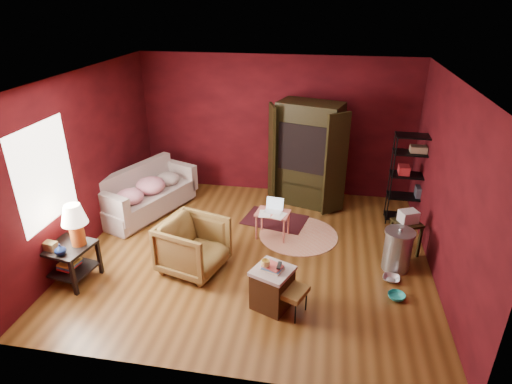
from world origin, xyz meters
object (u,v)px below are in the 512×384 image
(laptop_desk, at_px, (273,215))
(hamper, at_px, (272,287))
(tv_armoire, at_px, (308,153))
(wire_shelving, at_px, (415,176))
(sofa, at_px, (147,195))
(armchair, at_px, (193,244))
(side_table, at_px, (72,236))

(laptop_desk, bearing_deg, hamper, -74.42)
(tv_armoire, bearing_deg, hamper, -77.05)
(laptop_desk, xyz_separation_m, wire_shelving, (2.38, 0.96, 0.49))
(tv_armoire, bearing_deg, sofa, -144.70)
(hamper, bearing_deg, tv_armoire, 86.05)
(armchair, relative_size, wire_shelving, 0.54)
(sofa, distance_m, tv_armoire, 3.17)
(hamper, relative_size, tv_armoire, 0.33)
(wire_shelving, bearing_deg, hamper, -126.94)
(laptop_desk, bearing_deg, wire_shelving, 29.82)
(sofa, xyz_separation_m, wire_shelving, (4.86, 0.50, 0.54))
(armchair, xyz_separation_m, tv_armoire, (1.51, 2.59, 0.61))
(hamper, bearing_deg, armchair, 153.59)
(sofa, height_order, side_table, side_table)
(sofa, distance_m, armchair, 2.15)
(side_table, height_order, hamper, side_table)
(laptop_desk, bearing_deg, side_table, -139.77)
(sofa, height_order, wire_shelving, wire_shelving)
(hamper, bearing_deg, sofa, 140.36)
(laptop_desk, distance_m, wire_shelving, 2.61)
(hamper, bearing_deg, wire_shelving, 52.11)
(armchair, bearing_deg, side_table, 124.11)
(tv_armoire, height_order, wire_shelving, tv_armoire)
(side_table, distance_m, tv_armoire, 4.42)
(side_table, relative_size, laptop_desk, 1.75)
(hamper, xyz_separation_m, wire_shelving, (2.14, 2.75, 0.61))
(armchair, distance_m, laptop_desk, 1.55)
(tv_armoire, relative_size, wire_shelving, 1.22)
(wire_shelving, bearing_deg, side_table, -151.37)
(hamper, distance_m, tv_armoire, 3.32)
(sofa, relative_size, wire_shelving, 1.16)
(tv_armoire, bearing_deg, side_table, -118.04)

